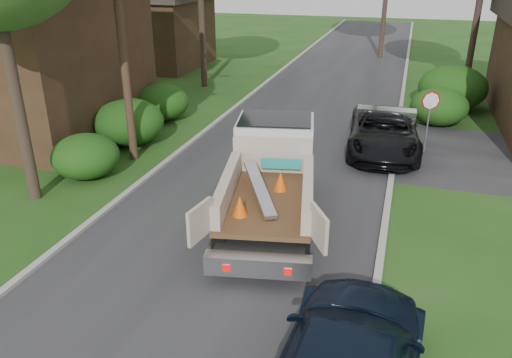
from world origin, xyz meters
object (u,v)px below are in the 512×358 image
object	(u,v)px
house_left_near	(11,31)
black_pickup	(384,132)
stop_sign	(430,109)
house_left_far	(151,22)
flatbed_truck	(272,167)
utility_pole	(120,19)

from	to	relation	value
house_left_near	black_pickup	size ratio (longest dim) A/B	1.68
stop_sign	house_left_near	bearing A→B (deg)	-173.37
black_pickup	stop_sign	bearing A→B (deg)	8.56
house_left_far	black_pickup	world-z (taller)	house_left_far
house_left_near	flatbed_truck	size ratio (longest dim) A/B	1.39
house_left_far	flatbed_truck	distance (m)	24.12
house_left_near	house_left_far	bearing A→B (deg)	95.71
stop_sign	house_left_far	xyz separation A→B (m)	(-18.70, 13.00, 1.27)
utility_pole	house_left_near	size ratio (longest dim) A/B	1.03
house_left_near	house_left_far	size ratio (longest dim) A/B	1.29
stop_sign	flatbed_truck	bearing A→B (deg)	-125.14
utility_pole	black_pickup	world-z (taller)	utility_pole
house_left_near	house_left_far	xyz separation A→B (m)	(-1.50, 15.00, -1.23)
house_left_near	black_pickup	distance (m)	16.07
flatbed_truck	house_left_far	bearing A→B (deg)	115.27
black_pickup	house_left_near	bearing A→B (deg)	-177.95
utility_pole	house_left_far	xyz separation A→B (m)	(-8.02, 17.02, -2.12)
flatbed_truck	black_pickup	xyz separation A→B (m)	(2.94, 6.10, -0.56)
stop_sign	house_left_near	distance (m)	17.50
utility_pole	flatbed_truck	world-z (taller)	utility_pole
black_pickup	utility_pole	bearing A→B (deg)	-162.00
flatbed_truck	black_pickup	distance (m)	6.80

